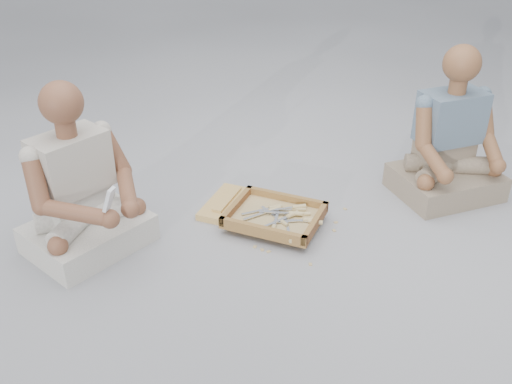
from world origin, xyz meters
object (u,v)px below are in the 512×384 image
at_px(tool_tray, 275,216).
at_px(craftsman, 81,195).
at_px(companion, 450,147).
at_px(carved_panel, 258,210).

bearing_deg(tool_tray, craftsman, -143.64).
bearing_deg(companion, carved_panel, -7.89).
relative_size(carved_panel, craftsman, 0.67).
height_order(craftsman, companion, companion).
relative_size(carved_panel, companion, 0.66).
relative_size(craftsman, companion, 0.99).
distance_m(carved_panel, tool_tray, 0.15).
height_order(tool_tray, craftsman, craftsman).
xyz_separation_m(craftsman, companion, (1.44, 1.26, -0.00)).
height_order(tool_tray, companion, companion).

